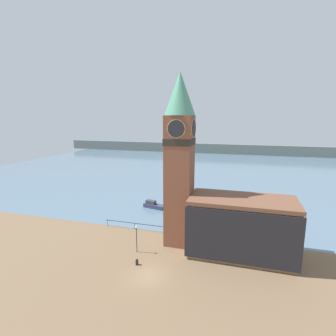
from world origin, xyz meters
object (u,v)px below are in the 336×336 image
at_px(clock_tower, 179,157).
at_px(pier_building, 241,227).
at_px(mooring_bollard_near, 137,262).
at_px(boat_near, 154,205).
at_px(lamp_post, 137,234).

bearing_deg(clock_tower, pier_building, -6.17).
relative_size(pier_building, mooring_bollard_near, 17.44).
bearing_deg(pier_building, clock_tower, 173.83).
relative_size(boat_near, lamp_post, 1.26).
distance_m(boat_near, mooring_bollard_near, 21.45).
distance_m(pier_building, mooring_bollard_near, 14.49).
xyz_separation_m(pier_building, lamp_post, (-13.77, -3.43, -1.29)).
bearing_deg(boat_near, pier_building, -27.02).
height_order(boat_near, lamp_post, lamp_post).
distance_m(clock_tower, mooring_bollard_near, 15.03).
bearing_deg(boat_near, clock_tower, -44.69).
relative_size(clock_tower, lamp_post, 6.37).
distance_m(pier_building, lamp_post, 14.24).
height_order(clock_tower, mooring_bollard_near, clock_tower).
xyz_separation_m(mooring_bollard_near, lamp_post, (-1.28, 3.01, 2.26)).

